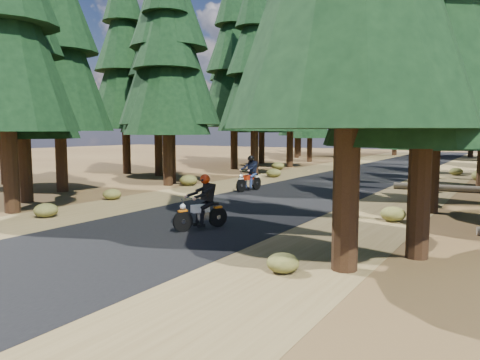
% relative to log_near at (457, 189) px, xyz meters
% --- Properties ---
extents(ground, '(120.00, 120.00, 0.00)m').
position_rel_log_near_xyz_m(ground, '(-6.20, -11.09, -0.16)').
color(ground, '#452E18').
rests_on(ground, ground).
extents(road, '(6.00, 100.00, 0.01)m').
position_rel_log_near_xyz_m(road, '(-6.20, -6.09, -0.15)').
color(road, black).
rests_on(road, ground).
extents(shoulder_l, '(3.20, 100.00, 0.01)m').
position_rel_log_near_xyz_m(shoulder_l, '(-10.80, -6.09, -0.16)').
color(shoulder_l, brown).
rests_on(shoulder_l, ground).
extents(shoulder_r, '(3.20, 100.00, 0.01)m').
position_rel_log_near_xyz_m(shoulder_r, '(-1.60, -6.09, -0.16)').
color(shoulder_r, brown).
rests_on(shoulder_r, ground).
extents(pine_forest, '(34.59, 55.08, 16.32)m').
position_rel_log_near_xyz_m(pine_forest, '(-6.22, 9.96, 7.73)').
color(pine_forest, black).
rests_on(pine_forest, ground).
extents(log_near, '(5.75, 0.88, 0.32)m').
position_rel_log_near_xyz_m(log_near, '(0.00, 0.00, 0.00)').
color(log_near, '#4C4233').
rests_on(log_near, ground).
extents(understory_shrubs, '(14.65, 30.31, 0.71)m').
position_rel_log_near_xyz_m(understory_shrubs, '(-4.95, -2.20, 0.12)').
color(understory_shrubs, '#474C1E').
rests_on(understory_shrubs, ground).
extents(rider_lead, '(1.23, 1.87, 1.61)m').
position_rel_log_near_xyz_m(rider_lead, '(-5.42, -13.09, 0.38)').
color(rider_lead, silver).
rests_on(rider_lead, road).
extents(rider_follow, '(0.80, 1.95, 1.69)m').
position_rel_log_near_xyz_m(rider_follow, '(-8.60, -4.78, 0.41)').
color(rider_follow, maroon).
rests_on(rider_follow, road).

